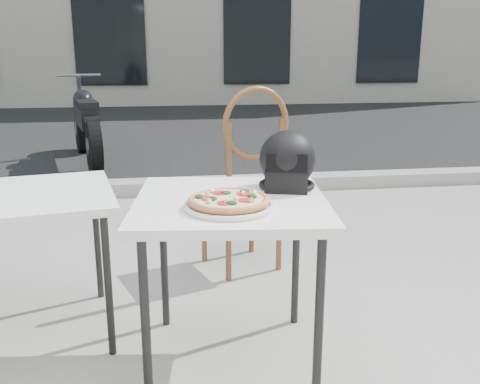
{
  "coord_description": "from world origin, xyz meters",
  "views": [
    {
      "loc": [
        -0.6,
        -1.94,
        1.32
      ],
      "look_at": [
        -0.31,
        0.03,
        0.78
      ],
      "focal_mm": 40.0,
      "sensor_mm": 36.0,
      "label": 1
    }
  ],
  "objects": [
    {
      "name": "cafe_table_main",
      "position": [
        -0.33,
        0.12,
        0.66
      ],
      "size": [
        0.85,
        0.85,
        0.73
      ],
      "rotation": [
        0.0,
        0.0,
        -0.11
      ],
      "color": "white",
      "rests_on": "ground"
    },
    {
      "name": "plate",
      "position": [
        -0.36,
        -0.02,
        0.74
      ],
      "size": [
        0.36,
        0.36,
        0.02
      ],
      "rotation": [
        0.0,
        0.0,
        -0.04
      ],
      "color": "white",
      "rests_on": "cafe_table_main"
    },
    {
      "name": "helmet",
      "position": [
        -0.07,
        0.26,
        0.84
      ],
      "size": [
        0.3,
        0.31,
        0.25
      ],
      "rotation": [
        0.0,
        0.0,
        -0.26
      ],
      "color": "black",
      "rests_on": "cafe_table_main"
    },
    {
      "name": "street_asphalt",
      "position": [
        0.0,
        7.0,
        0.0
      ],
      "size": [
        30.0,
        8.0,
        0.0
      ],
      "primitive_type": "cube",
      "color": "black",
      "rests_on": "ground"
    },
    {
      "name": "curb",
      "position": [
        0.0,
        3.0,
        0.06
      ],
      "size": [
        30.0,
        0.25,
        0.12
      ],
      "primitive_type": "cube",
      "color": "#9E9B93",
      "rests_on": "ground"
    },
    {
      "name": "pizza",
      "position": [
        -0.36,
        -0.02,
        0.76
      ],
      "size": [
        0.41,
        0.41,
        0.04
      ],
      "rotation": [
        0.0,
        0.0,
        0.4
      ],
      "color": "#CD864B",
      "rests_on": "plate"
    },
    {
      "name": "motorcycle",
      "position": [
        -1.49,
        4.54,
        0.45
      ],
      "size": [
        0.67,
        2.02,
        1.02
      ],
      "rotation": [
        0.0,
        0.0,
        0.23
      ],
      "color": "black",
      "rests_on": "street_asphalt"
    },
    {
      "name": "cafe_table_side",
      "position": [
        -1.2,
        0.48,
        0.63
      ],
      "size": [
        0.85,
        0.85,
        0.69
      ],
      "rotation": [
        0.0,
        0.0,
        0.19
      ],
      "color": "white",
      "rests_on": "ground"
    },
    {
      "name": "cafe_chair_main",
      "position": [
        -0.11,
        1.08,
        0.62
      ],
      "size": [
        0.55,
        0.55,
        1.12
      ],
      "rotation": [
        0.0,
        0.0,
        3.48
      ],
      "color": "brown",
      "rests_on": "ground"
    },
    {
      "name": "ground",
      "position": [
        0.0,
        0.0,
        0.0
      ],
      "size": [
        80.0,
        80.0,
        0.0
      ],
      "primitive_type": "plane",
      "color": "#9D9B94",
      "rests_on": "ground"
    }
  ]
}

